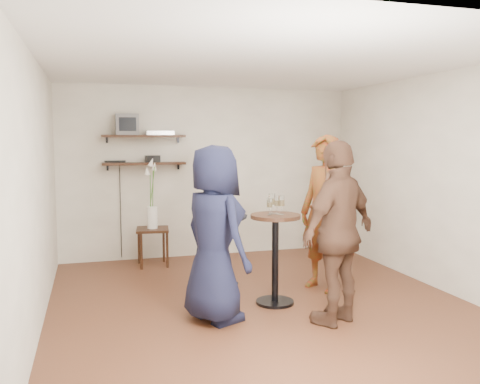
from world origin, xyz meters
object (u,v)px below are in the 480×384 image
at_px(crt_monitor, 127,124).
at_px(person_brown, 339,233).
at_px(side_table, 153,234).
at_px(dvd_deck, 160,133).
at_px(person_navy, 214,234).
at_px(drinks_table, 275,247).
at_px(person_plaid, 324,213).
at_px(radio, 153,159).
at_px(person_dark, 223,224).

xyz_separation_m(crt_monitor, person_brown, (1.78, -3.14, -1.12)).
xyz_separation_m(crt_monitor, side_table, (0.30, -0.33, -1.57)).
xyz_separation_m(dvd_deck, side_table, (-0.17, -0.33, -1.45)).
distance_m(crt_monitor, person_navy, 3.02).
distance_m(crt_monitor, drinks_table, 3.11).
height_order(drinks_table, person_plaid, person_plaid).
xyz_separation_m(person_plaid, person_navy, (-1.51, -0.65, -0.05)).
bearing_deg(person_plaid, person_navy, -90.98).
distance_m(dvd_deck, radio, 0.40).
bearing_deg(person_brown, crt_monitor, -88.71).
xyz_separation_m(dvd_deck, person_navy, (0.16, -2.73, -1.02)).
distance_m(side_table, person_brown, 3.20).
bearing_deg(drinks_table, person_plaid, 24.44).
relative_size(crt_monitor, drinks_table, 0.32).
height_order(radio, person_navy, person_navy).
relative_size(person_navy, person_brown, 0.97).
distance_m(dvd_deck, person_plaid, 2.83).
distance_m(crt_monitor, side_table, 1.63).
distance_m(crt_monitor, radio, 0.62).
height_order(person_dark, person_brown, person_brown).
relative_size(drinks_table, person_navy, 0.57).
distance_m(dvd_deck, person_dark, 2.10).
distance_m(radio, person_navy, 2.82).
xyz_separation_m(dvd_deck, drinks_table, (0.92, -2.41, -1.26)).
height_order(side_table, drinks_table, drinks_table).
distance_m(person_plaid, person_navy, 1.64).
bearing_deg(radio, person_navy, -84.23).
relative_size(radio, drinks_table, 0.22).
height_order(dvd_deck, drinks_table, dvd_deck).
height_order(person_dark, person_navy, person_navy).
bearing_deg(person_dark, person_brown, -90.85).
relative_size(crt_monitor, side_table, 0.59).
height_order(drinks_table, person_brown, person_brown).
bearing_deg(person_brown, radio, -93.91).
bearing_deg(side_table, drinks_table, -62.31).
xyz_separation_m(radio, side_table, (-0.06, -0.33, -1.07)).
bearing_deg(person_navy, drinks_table, -90.00).
height_order(crt_monitor, person_dark, crt_monitor).
bearing_deg(dvd_deck, person_plaid, -51.19).
distance_m(dvd_deck, drinks_table, 2.88).
bearing_deg(person_dark, drinks_table, -90.00).
height_order(crt_monitor, person_navy, crt_monitor).
bearing_deg(person_brown, person_plaid, -136.94).
relative_size(radio, person_brown, 0.12).
bearing_deg(dvd_deck, crt_monitor, 180.00).
distance_m(radio, side_table, 1.12).
bearing_deg(radio, dvd_deck, 0.00).
bearing_deg(drinks_table, side_table, 117.69).
bearing_deg(side_table, crt_monitor, 132.05).
relative_size(radio, person_navy, 0.13).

